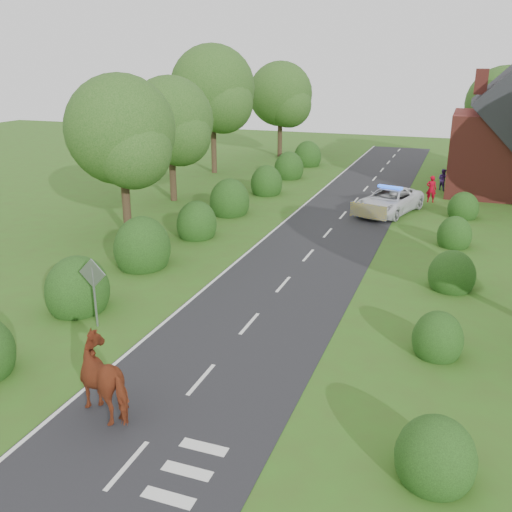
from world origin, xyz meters
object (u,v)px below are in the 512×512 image
at_px(police_van, 389,201).
at_px(pedestrian_red, 431,189).
at_px(pedestrian_purple, 443,179).
at_px(road_sign, 93,283).
at_px(cow, 110,382).

relative_size(police_van, pedestrian_red, 3.42).
height_order(pedestrian_red, pedestrian_purple, pedestrian_red).
height_order(road_sign, pedestrian_purple, road_sign).
distance_m(road_sign, pedestrian_red, 25.32).
relative_size(road_sign, police_van, 0.42).
height_order(cow, police_van, cow).
bearing_deg(road_sign, cow, -51.03).
bearing_deg(cow, road_sign, -123.36).
bearing_deg(police_van, pedestrian_purple, 88.27).
relative_size(cow, police_van, 0.40).
relative_size(road_sign, pedestrian_purple, 1.65).
relative_size(road_sign, pedestrian_red, 1.43).
distance_m(road_sign, cow, 5.46).
distance_m(road_sign, pedestrian_purple, 29.41).
bearing_deg(pedestrian_red, cow, 72.65).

